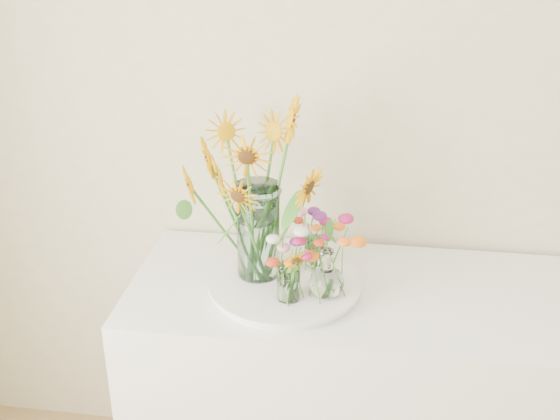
% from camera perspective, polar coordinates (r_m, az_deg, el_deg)
% --- Properties ---
extents(counter, '(1.40, 0.60, 0.90)m').
position_cam_1_polar(counter, '(2.39, 6.10, -15.66)').
color(counter, white).
rests_on(counter, ground_plane).
extents(tray, '(0.43, 0.43, 0.02)m').
position_cam_1_polar(tray, '(2.11, 0.37, -6.20)').
color(tray, white).
rests_on(tray, counter).
extents(mason_jar, '(0.15, 0.15, 0.30)m').
position_cam_1_polar(mason_jar, '(2.07, -1.80, -1.71)').
color(mason_jar, '#ADD7D5').
rests_on(mason_jar, tray).
extents(sunflower_bouquet, '(0.82, 0.82, 0.55)m').
position_cam_1_polar(sunflower_bouquet, '(2.02, -1.85, 1.52)').
color(sunflower_bouquet, '#DD9A04').
rests_on(sunflower_bouquet, tray).
extents(small_vase_a, '(0.08, 0.08, 0.11)m').
position_cam_1_polar(small_vase_a, '(1.99, 0.71, -5.96)').
color(small_vase_a, white).
rests_on(small_vase_a, tray).
extents(wildflower_posy_a, '(0.18, 0.18, 0.20)m').
position_cam_1_polar(wildflower_posy_a, '(1.97, 0.72, -4.84)').
color(wildflower_posy_a, orange).
rests_on(wildflower_posy_a, tray).
extents(small_vase_b, '(0.13, 0.13, 0.15)m').
position_cam_1_polar(small_vase_b, '(2.01, 3.82, -5.14)').
color(small_vase_b, white).
rests_on(small_vase_b, tray).
extents(wildflower_posy_b, '(0.23, 0.23, 0.24)m').
position_cam_1_polar(wildflower_posy_b, '(1.98, 3.85, -4.02)').
color(wildflower_posy_b, orange).
rests_on(wildflower_posy_b, tray).
extents(small_vase_c, '(0.07, 0.07, 0.10)m').
position_cam_1_polar(small_vase_c, '(2.16, 2.89, -3.45)').
color(small_vase_c, white).
rests_on(small_vase_c, tray).
extents(wildflower_posy_c, '(0.21, 0.21, 0.19)m').
position_cam_1_polar(wildflower_posy_c, '(2.14, 2.91, -2.40)').
color(wildflower_posy_c, orange).
rests_on(wildflower_posy_c, tray).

